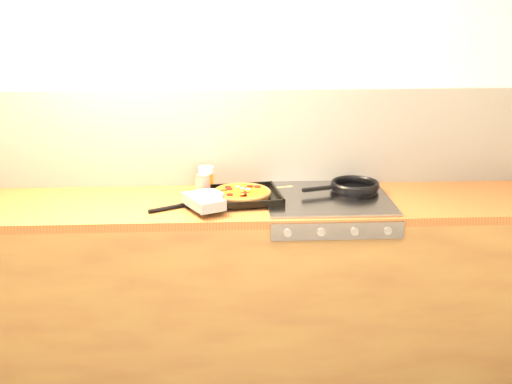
{
  "coord_description": "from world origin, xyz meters",
  "views": [
    {
      "loc": [
        -0.06,
        -1.87,
        1.86
      ],
      "look_at": [
        0.1,
        1.08,
        0.95
      ],
      "focal_mm": 45.0,
      "sensor_mm": 36.0,
      "label": 1
    }
  ],
  "objects": [
    {
      "name": "pizza_on_tray",
      "position": [
        -0.02,
        1.06,
        0.94
      ],
      "size": [
        0.49,
        0.46,
        0.06
      ],
      "color": "black",
      "rests_on": "stovetop"
    },
    {
      "name": "stovetop",
      "position": [
        0.45,
        1.1,
        0.91
      ],
      "size": [
        0.6,
        0.56,
        0.02
      ],
      "primitive_type": "cube",
      "color": "gray",
      "rests_on": "counter_run"
    },
    {
      "name": "wooden_spoon",
      "position": [
        0.2,
        1.26,
        0.91
      ],
      "size": [
        0.29,
        0.12,
        0.02
      ],
      "color": "olive",
      "rests_on": "counter_run"
    },
    {
      "name": "black_spatula",
      "position": [
        -0.27,
        1.0,
        0.91
      ],
      "size": [
        0.27,
        0.18,
        0.02
      ],
      "color": "black",
      "rests_on": "counter_run"
    },
    {
      "name": "room_shell",
      "position": [
        0.0,
        1.39,
        1.15
      ],
      "size": [
        3.2,
        3.2,
        3.2
      ],
      "color": "white",
      "rests_on": "ground"
    },
    {
      "name": "frying_pan",
      "position": [
        0.6,
        1.19,
        0.94
      ],
      "size": [
        0.43,
        0.31,
        0.04
      ],
      "color": "black",
      "rests_on": "stovetop"
    },
    {
      "name": "tomato_can",
      "position": [
        -0.16,
        1.21,
        0.95
      ],
      "size": [
        0.08,
        0.08,
        0.11
      ],
      "color": "maroon",
      "rests_on": "counter_run"
    },
    {
      "name": "juice_glass",
      "position": [
        -0.14,
        1.27,
        0.97
      ],
      "size": [
        0.09,
        0.09,
        0.13
      ],
      "color": "orange",
      "rests_on": "counter_run"
    },
    {
      "name": "counter_run",
      "position": [
        0.0,
        1.1,
        0.45
      ],
      "size": [
        3.2,
        0.62,
        0.9
      ],
      "color": "olive",
      "rests_on": "ground"
    }
  ]
}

